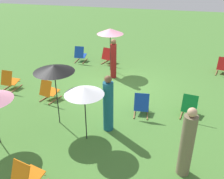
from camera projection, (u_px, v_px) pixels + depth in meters
The scene contains 15 objects.
ground_plane at pixel (119, 88), 10.42m from camera, with size 40.00×40.00×0.00m, color #477A33.
deckchair_0 at pixel (26, 177), 5.60m from camera, with size 0.65×0.85×0.83m.
deckchair_3 at pixel (80, 55), 13.01m from camera, with size 0.51×0.78×0.83m.
deckchair_4 at pixel (49, 91), 9.33m from camera, with size 0.65×0.85×0.83m.
deckchair_5 at pixel (108, 57), 12.77m from camera, with size 0.68×0.87×0.83m.
deckchair_6 at pixel (10, 81), 10.15m from camera, with size 0.51×0.78×0.83m.
deckchair_7 at pixel (141, 105), 8.42m from camera, with size 0.55×0.80×0.83m.
deckchair_8 at pixel (190, 107), 8.33m from camera, with size 0.59×0.82×0.83m.
deckchair_9 at pixel (223, 67), 11.54m from camera, with size 0.64×0.85×0.83m.
umbrella_0 at pixel (110, 31), 11.30m from camera, with size 1.21×1.21×2.00m.
umbrella_1 at pixel (54, 69), 7.29m from camera, with size 1.21×1.21×1.99m.
umbrella_3 at pixel (84, 91), 6.69m from camera, with size 1.08×1.08×1.70m.
person_0 at pixel (108, 105), 7.45m from camera, with size 0.44×0.44×1.80m.
person_1 at pixel (187, 144), 5.82m from camera, with size 0.32×0.32×1.85m.
person_2 at pixel (113, 59), 10.98m from camera, with size 0.32×0.32×1.75m.
Camera 1 is at (-2.04, 9.11, 4.63)m, focal length 40.32 mm.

